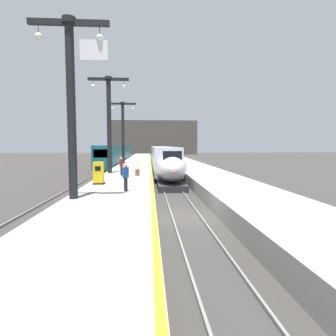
{
  "coord_description": "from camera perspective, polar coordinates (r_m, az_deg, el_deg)",
  "views": [
    {
      "loc": [
        -1.94,
        -14.78,
        3.83
      ],
      "look_at": [
        -0.26,
        10.24,
        1.8
      ],
      "focal_mm": 30.1,
      "sensor_mm": 36.0,
      "label": 1
    }
  ],
  "objects": [
    {
      "name": "rail_main_left",
      "position": [
        42.47,
        -2.21,
        -0.46
      ],
      "size": [
        0.08,
        110.0,
        0.12
      ],
      "primitive_type": "cube",
      "color": "slate",
      "rests_on": "ground"
    },
    {
      "name": "station_column_mid",
      "position": [
        28.96,
        -11.86,
        10.31
      ],
      "size": [
        4.0,
        0.68,
        9.5
      ],
      "color": "black",
      "rests_on": "platform_left"
    },
    {
      "name": "platform_left",
      "position": [
        39.73,
        -6.87,
        -0.17
      ],
      "size": [
        4.8,
        110.0,
        1.05
      ],
      "primitive_type": "cube",
      "color": "gray",
      "rests_on": "ground"
    },
    {
      "name": "station_column_far",
      "position": [
        43.63,
        -9.13,
        8.24
      ],
      "size": [
        4.0,
        0.68,
        9.27
      ],
      "color": "black",
      "rests_on": "platform_left"
    },
    {
      "name": "platform_right",
      "position": [
        40.12,
        4.77,
        -0.11
      ],
      "size": [
        4.8,
        110.0,
        1.05
      ],
      "primitive_type": "cube",
      "color": "gray",
      "rests_on": "ground"
    },
    {
      "name": "passenger_mid_platform",
      "position": [
        17.1,
        -8.58,
        -1.44
      ],
      "size": [
        0.37,
        0.52,
        1.69
      ],
      "color": "#23232D",
      "rests_on": "platform_left"
    },
    {
      "name": "platform_left_safety_stripe",
      "position": [
        39.63,
        -3.58,
        0.61
      ],
      "size": [
        0.2,
        107.8,
        0.01
      ],
      "primitive_type": "cube",
      "color": "yellow",
      "rests_on": "platform_left"
    },
    {
      "name": "rail_main_right",
      "position": [
        42.54,
        -0.19,
        -0.45
      ],
      "size": [
        0.08,
        110.0,
        0.12
      ],
      "primitive_type": "cube",
      "color": "slate",
      "rests_on": "ground"
    },
    {
      "name": "rail_secondary_right",
      "position": [
        42.79,
        -11.08,
        -0.51
      ],
      "size": [
        0.08,
        110.0,
        0.12
      ],
      "primitive_type": "cube",
      "color": "slate",
      "rests_on": "ground"
    },
    {
      "name": "rolling_suitcase",
      "position": [
        25.77,
        -6.2,
        -0.91
      ],
      "size": [
        0.4,
        0.22,
        0.98
      ],
      "color": "brown",
      "rests_on": "platform_left"
    },
    {
      "name": "ground_plane",
      "position": [
        15.39,
        3.59,
        -9.79
      ],
      "size": [
        260.0,
        260.0,
        0.0
      ],
      "primitive_type": "plane",
      "color": "#33302D"
    },
    {
      "name": "passenger_near_edge",
      "position": [
        26.27,
        -9.43,
        0.66
      ],
      "size": [
        0.37,
        0.52,
        1.69
      ],
      "color": "#23232D",
      "rests_on": "platform_left"
    },
    {
      "name": "regional_train_adjacent",
      "position": [
        55.87,
        -10.18,
        2.82
      ],
      "size": [
        2.85,
        36.6,
        3.8
      ],
      "color": "#145660",
      "rests_on": "ground"
    },
    {
      "name": "highspeed_train_main",
      "position": [
        40.63,
        -1.09,
        1.95
      ],
      "size": [
        2.92,
        38.01,
        3.6
      ],
      "color": "silver",
      "rests_on": "ground"
    },
    {
      "name": "rail_secondary_left",
      "position": [
        43.01,
        -13.07,
        -0.52
      ],
      "size": [
        0.08,
        110.0,
        0.12
      ],
      "primitive_type": "cube",
      "color": "slate",
      "rests_on": "ground"
    },
    {
      "name": "ticket_machine_yellow",
      "position": [
        20.67,
        -13.87,
        -1.17
      ],
      "size": [
        0.76,
        0.62,
        1.6
      ],
      "color": "yellow",
      "rests_on": "platform_left"
    },
    {
      "name": "terminus_back_wall",
      "position": [
        116.84,
        -2.9,
        6.18
      ],
      "size": [
        36.0,
        2.0,
        14.0
      ],
      "primitive_type": "cube",
      "color": "#4C4742",
      "rests_on": "ground"
    },
    {
      "name": "station_column_near",
      "position": [
        15.61,
        -18.89,
        14.77
      ],
      "size": [
        4.0,
        0.68,
        9.13
      ],
      "color": "black",
      "rests_on": "platform_left"
    }
  ]
}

